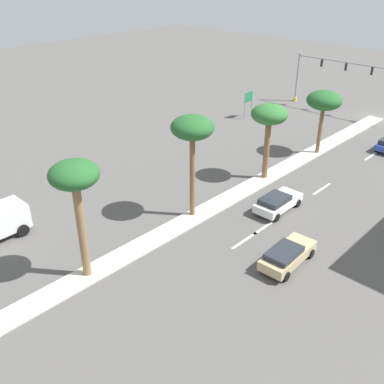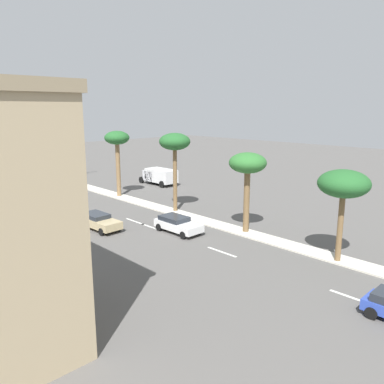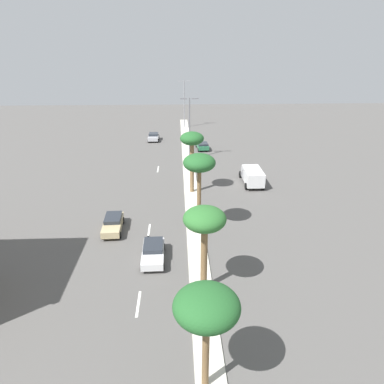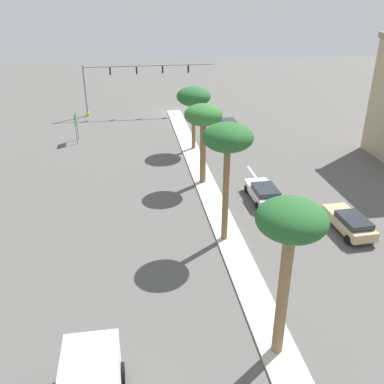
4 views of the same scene
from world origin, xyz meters
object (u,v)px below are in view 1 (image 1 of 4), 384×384
object	(u,v)px
traffic_signal_gantry	(330,74)
palm_tree_leading	(192,131)
sedan_tan_inboard	(287,255)
palm_tree_center	(269,117)
palm_tree_front	(324,101)
directional_road_sign	(249,99)
sedan_white_rear	(277,202)
palm_tree_near	(75,181)

from	to	relation	value
traffic_signal_gantry	palm_tree_leading	size ratio (longest dim) A/B	2.14
sedan_tan_inboard	traffic_signal_gantry	bearing A→B (deg)	-65.30
traffic_signal_gantry	palm_tree_center	distance (m)	24.06
palm_tree_front	sedan_tan_inboard	size ratio (longest dim) A/B	1.38
directional_road_sign	palm_tree_front	bearing A→B (deg)	160.48
palm_tree_front	sedan_white_rear	world-z (taller)	palm_tree_front
palm_tree_leading	sedan_white_rear	xyz separation A→B (m)	(-4.33, -5.18, -6.23)
palm_tree_front	palm_tree_center	size ratio (longest dim) A/B	0.94
sedan_tan_inboard	palm_tree_center	bearing A→B (deg)	-48.25
directional_road_sign	palm_tree_near	distance (m)	34.33
palm_tree_front	sedan_tan_inboard	world-z (taller)	palm_tree_front
directional_road_sign	sedan_white_rear	size ratio (longest dim) A/B	0.74
traffic_signal_gantry	palm_tree_center	xyz separation A→B (m)	(-6.49, 23.13, 1.28)
palm_tree_near	directional_road_sign	bearing A→B (deg)	-69.89
traffic_signal_gantry	palm_tree_center	world-z (taller)	palm_tree_center
directional_road_sign	palm_tree_front	distance (m)	13.27
palm_tree_front	palm_tree_leading	world-z (taller)	palm_tree_leading
palm_tree_near	sedan_white_rear	distance (m)	16.69
traffic_signal_gantry	palm_tree_near	distance (m)	42.89
traffic_signal_gantry	palm_tree_front	distance (m)	16.28
palm_tree_center	palm_tree_near	world-z (taller)	palm_tree_near
traffic_signal_gantry	sedan_tan_inboard	world-z (taller)	traffic_signal_gantry
palm_tree_front	palm_tree_center	world-z (taller)	palm_tree_center
traffic_signal_gantry	palm_tree_front	bearing A→B (deg)	115.62
sedan_white_rear	sedan_tan_inboard	size ratio (longest dim) A/B	0.95
directional_road_sign	palm_tree_near	size ratio (longest dim) A/B	0.42
palm_tree_leading	sedan_white_rear	world-z (taller)	palm_tree_leading
traffic_signal_gantry	palm_tree_center	bearing A→B (deg)	105.68
directional_road_sign	palm_tree_leading	distance (m)	25.30
palm_tree_center	sedan_white_rear	world-z (taller)	palm_tree_center
palm_tree_center	sedan_white_rear	xyz separation A→B (m)	(-4.14, 4.12, -5.05)
palm_tree_center	sedan_white_rear	size ratio (longest dim) A/B	1.54
sedan_white_rear	sedan_tan_inboard	bearing A→B (deg)	128.92
palm_tree_front	palm_tree_leading	distance (m)	17.86
sedan_white_rear	sedan_tan_inboard	distance (m)	7.02
traffic_signal_gantry	sedan_white_rear	xyz separation A→B (m)	(-10.63, 27.25, -3.76)
traffic_signal_gantry	palm_tree_leading	distance (m)	33.13
directional_road_sign	palm_tree_near	xyz separation A→B (m)	(-11.71, 31.98, 4.33)
traffic_signal_gantry	sedan_white_rear	distance (m)	29.49
sedan_tan_inboard	sedan_white_rear	bearing A→B (deg)	-51.08
sedan_white_rear	palm_tree_leading	bearing A→B (deg)	50.14
palm_tree_leading	directional_road_sign	bearing A→B (deg)	-62.64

